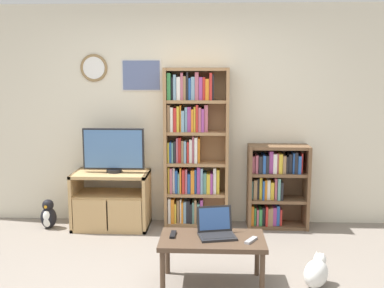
# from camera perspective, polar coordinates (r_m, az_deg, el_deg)

# --- Properties ---
(wall_back) EXTENTS (5.77, 0.09, 2.60)m
(wall_back) POSITION_cam_1_polar(r_m,az_deg,el_deg) (5.40, -1.40, 3.71)
(wall_back) COLOR beige
(wall_back) RESTS_ON ground_plane
(tv_stand) EXTENTS (0.87, 0.50, 0.66)m
(tv_stand) POSITION_cam_1_polar(r_m,az_deg,el_deg) (5.38, -10.21, -7.00)
(tv_stand) COLOR tan
(tv_stand) RESTS_ON ground_plane
(television) EXTENTS (0.71, 0.18, 0.52)m
(television) POSITION_cam_1_polar(r_m,az_deg,el_deg) (5.26, -9.92, -0.78)
(television) COLOR black
(television) RESTS_ON tv_stand
(bookshelf_tall) EXTENTS (0.75, 0.27, 1.86)m
(bookshelf_tall) POSITION_cam_1_polar(r_m,az_deg,el_deg) (5.28, 0.06, -0.54)
(bookshelf_tall) COLOR #9E754C
(bookshelf_tall) RESTS_ON ground_plane
(bookshelf_short) EXTENTS (0.70, 0.32, 0.98)m
(bookshelf_short) POSITION_cam_1_polar(r_m,az_deg,el_deg) (5.38, 10.39, -5.12)
(bookshelf_short) COLOR brown
(bookshelf_short) RESTS_ON ground_plane
(coffee_table) EXTENTS (0.89, 0.49, 0.42)m
(coffee_table) POSITION_cam_1_polar(r_m,az_deg,el_deg) (3.90, 2.59, -12.51)
(coffee_table) COLOR #4C3828
(coffee_table) RESTS_ON ground_plane
(laptop) EXTENTS (0.35, 0.32, 0.24)m
(laptop) POSITION_cam_1_polar(r_m,az_deg,el_deg) (3.92, 3.07, -10.71)
(laptop) COLOR #232326
(laptop) RESTS_ON coffee_table
(remote_near_laptop) EXTENTS (0.12, 0.16, 0.02)m
(remote_near_laptop) POSITION_cam_1_polar(r_m,az_deg,el_deg) (3.83, 7.51, -12.02)
(remote_near_laptop) COLOR #99999E
(remote_near_laptop) RESTS_ON coffee_table
(remote_far_from_laptop) EXTENTS (0.05, 0.16, 0.02)m
(remote_far_from_laptop) POSITION_cam_1_polar(r_m,az_deg,el_deg) (3.93, -2.43, -11.41)
(remote_far_from_laptop) COLOR black
(remote_far_from_laptop) RESTS_ON coffee_table
(cat) EXTENTS (0.32, 0.49, 0.29)m
(cat) POSITION_cam_1_polar(r_m,az_deg,el_deg) (4.10, 15.53, -15.43)
(cat) COLOR white
(cat) RESTS_ON ground_plane
(penguin_figurine) EXTENTS (0.19, 0.17, 0.34)m
(penguin_figurine) POSITION_cam_1_polar(r_m,az_deg,el_deg) (5.58, -17.79, -8.60)
(penguin_figurine) COLOR black
(penguin_figurine) RESTS_ON ground_plane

